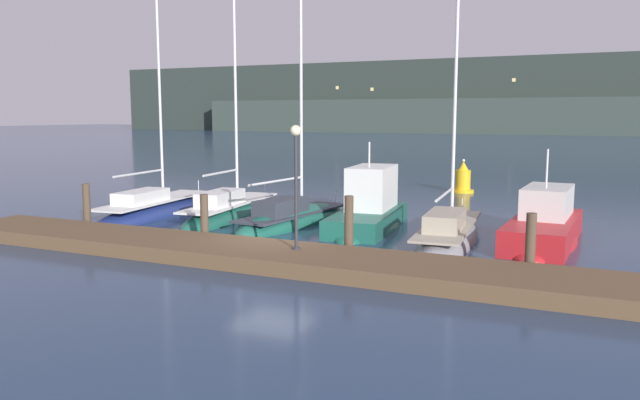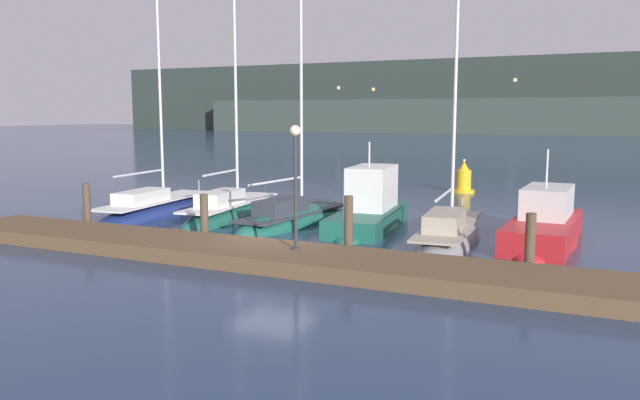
{
  "view_description": "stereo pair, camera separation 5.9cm",
  "coord_description": "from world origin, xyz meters",
  "px_view_note": "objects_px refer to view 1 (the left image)",
  "views": [
    {
      "loc": [
        9.76,
        -17.68,
        4.45
      ],
      "look_at": [
        0.0,
        3.76,
        1.2
      ],
      "focal_mm": 35.0,
      "sensor_mm": 36.0,
      "label": 1
    },
    {
      "loc": [
        9.82,
        -17.66,
        4.45
      ],
      "look_at": [
        0.0,
        3.76,
        1.2
      ],
      "focal_mm": 35.0,
      "sensor_mm": 36.0,
      "label": 2
    }
  ],
  "objects_px": {
    "motorboat_berth_6": "(544,233)",
    "sailboat_berth_2": "(230,215)",
    "motorboat_berth_4": "(369,216)",
    "dock_lamppost": "(296,166)",
    "sailboat_berth_5": "(448,238)",
    "sailboat_berth_3": "(293,222)",
    "sailboat_berth_1": "(154,212)",
    "channel_buoy": "(463,180)"
  },
  "relations": [
    {
      "from": "motorboat_berth_6",
      "to": "sailboat_berth_2",
      "type": "bearing_deg",
      "value": 179.82
    },
    {
      "from": "motorboat_berth_4",
      "to": "dock_lamppost",
      "type": "relative_size",
      "value": 1.82
    },
    {
      "from": "sailboat_berth_5",
      "to": "dock_lamppost",
      "type": "distance_m",
      "value": 6.83
    },
    {
      "from": "sailboat_berth_5",
      "to": "motorboat_berth_6",
      "type": "distance_m",
      "value": 3.27
    },
    {
      "from": "sailboat_berth_3",
      "to": "motorboat_berth_4",
      "type": "xyz_separation_m",
      "value": [
        3.07,
        0.56,
        0.37
      ]
    },
    {
      "from": "sailboat_berth_1",
      "to": "motorboat_berth_6",
      "type": "bearing_deg",
      "value": 2.58
    },
    {
      "from": "motorboat_berth_4",
      "to": "channel_buoy",
      "type": "bearing_deg",
      "value": 85.31
    },
    {
      "from": "sailboat_berth_1",
      "to": "dock_lamppost",
      "type": "relative_size",
      "value": 3.07
    },
    {
      "from": "sailboat_berth_2",
      "to": "motorboat_berth_6",
      "type": "bearing_deg",
      "value": -0.18
    },
    {
      "from": "sailboat_berth_1",
      "to": "dock_lamppost",
      "type": "xyz_separation_m",
      "value": [
        9.84,
        -5.54,
        2.81
      ]
    },
    {
      "from": "sailboat_berth_2",
      "to": "channel_buoy",
      "type": "bearing_deg",
      "value": 60.65
    },
    {
      "from": "channel_buoy",
      "to": "dock_lamppost",
      "type": "relative_size",
      "value": 0.52
    },
    {
      "from": "sailboat_berth_2",
      "to": "motorboat_berth_6",
      "type": "height_order",
      "value": "sailboat_berth_2"
    },
    {
      "from": "motorboat_berth_6",
      "to": "dock_lamppost",
      "type": "bearing_deg",
      "value": -135.85
    },
    {
      "from": "sailboat_berth_1",
      "to": "sailboat_berth_2",
      "type": "relative_size",
      "value": 1.12
    },
    {
      "from": "sailboat_berth_1",
      "to": "motorboat_berth_4",
      "type": "xyz_separation_m",
      "value": [
        9.76,
        1.0,
        0.35
      ]
    },
    {
      "from": "sailboat_berth_1",
      "to": "sailboat_berth_3",
      "type": "distance_m",
      "value": 6.7
    },
    {
      "from": "sailboat_berth_3",
      "to": "dock_lamppost",
      "type": "bearing_deg",
      "value": -62.15
    },
    {
      "from": "motorboat_berth_4",
      "to": "sailboat_berth_1",
      "type": "bearing_deg",
      "value": -174.16
    },
    {
      "from": "channel_buoy",
      "to": "sailboat_berth_1",
      "type": "bearing_deg",
      "value": -128.05
    },
    {
      "from": "motorboat_berth_4",
      "to": "sailboat_berth_5",
      "type": "bearing_deg",
      "value": -20.76
    },
    {
      "from": "sailboat_berth_2",
      "to": "dock_lamppost",
      "type": "height_order",
      "value": "sailboat_berth_2"
    },
    {
      "from": "sailboat_berth_3",
      "to": "sailboat_berth_2",
      "type": "bearing_deg",
      "value": 173.92
    },
    {
      "from": "sailboat_berth_3",
      "to": "motorboat_berth_6",
      "type": "height_order",
      "value": "sailboat_berth_3"
    },
    {
      "from": "sailboat_berth_1",
      "to": "motorboat_berth_6",
      "type": "distance_m",
      "value": 16.32
    },
    {
      "from": "sailboat_berth_3",
      "to": "sailboat_berth_1",
      "type": "bearing_deg",
      "value": -176.27
    },
    {
      "from": "motorboat_berth_4",
      "to": "motorboat_berth_6",
      "type": "height_order",
      "value": "motorboat_berth_4"
    },
    {
      "from": "sailboat_berth_1",
      "to": "motorboat_berth_4",
      "type": "height_order",
      "value": "sailboat_berth_1"
    },
    {
      "from": "sailboat_berth_1",
      "to": "motorboat_berth_6",
      "type": "relative_size",
      "value": 1.67
    },
    {
      "from": "sailboat_berth_3",
      "to": "sailboat_berth_5",
      "type": "height_order",
      "value": "sailboat_berth_3"
    },
    {
      "from": "motorboat_berth_6",
      "to": "sailboat_berth_5",
      "type": "bearing_deg",
      "value": -161.19
    },
    {
      "from": "sailboat_berth_1",
      "to": "sailboat_berth_2",
      "type": "height_order",
      "value": "sailboat_berth_1"
    },
    {
      "from": "dock_lamppost",
      "to": "sailboat_berth_1",
      "type": "bearing_deg",
      "value": 150.62
    },
    {
      "from": "motorboat_berth_4",
      "to": "sailboat_berth_2",
      "type": "bearing_deg",
      "value": -177.99
    },
    {
      "from": "motorboat_berth_6",
      "to": "channel_buoy",
      "type": "height_order",
      "value": "motorboat_berth_6"
    },
    {
      "from": "sailboat_berth_2",
      "to": "motorboat_berth_4",
      "type": "height_order",
      "value": "sailboat_berth_2"
    },
    {
      "from": "sailboat_berth_1",
      "to": "motorboat_berth_6",
      "type": "xyz_separation_m",
      "value": [
        16.31,
        0.74,
        0.22
      ]
    },
    {
      "from": "sailboat_berth_2",
      "to": "channel_buoy",
      "type": "height_order",
      "value": "sailboat_berth_2"
    },
    {
      "from": "sailboat_berth_2",
      "to": "sailboat_berth_5",
      "type": "relative_size",
      "value": 0.99
    },
    {
      "from": "motorboat_berth_6",
      "to": "dock_lamppost",
      "type": "distance_m",
      "value": 9.37
    },
    {
      "from": "motorboat_berth_4",
      "to": "sailboat_berth_5",
      "type": "relative_size",
      "value": 0.66
    },
    {
      "from": "sailboat_berth_5",
      "to": "motorboat_berth_4",
      "type": "bearing_deg",
      "value": 159.24
    }
  ]
}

